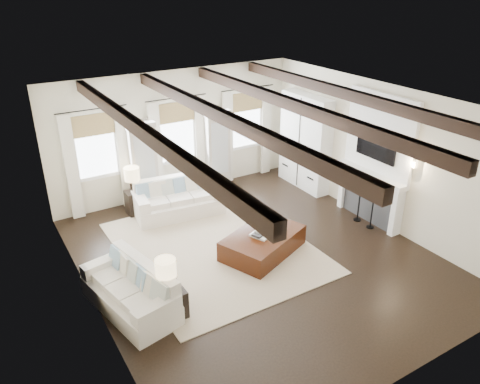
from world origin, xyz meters
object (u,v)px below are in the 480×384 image
side_table_front (168,303)px  side_table_back (135,203)px  sofa_back (178,200)px  ottoman (263,243)px  sofa_left (133,291)px

side_table_front → side_table_back: (0.81, 3.86, 0.03)m
sofa_back → ottoman: sofa_back is taller
sofa_back → sofa_left: (-2.13, -2.84, -0.02)m
sofa_back → side_table_back: size_ratio=3.63×
sofa_left → sofa_back: bearing=53.2°
sofa_back → side_table_front: size_ratio=4.08×
sofa_back → ottoman: (0.76, -2.54, -0.14)m
sofa_back → side_table_front: (-1.69, -3.35, -0.10)m
ottoman → side_table_front: (-2.46, -0.81, 0.04)m
sofa_left → ottoman: (2.89, 0.31, -0.12)m
sofa_back → sofa_left: sofa_back is taller
sofa_back → side_table_front: sofa_back is taller
sofa_left → side_table_front: 0.67m
sofa_left → ottoman: 2.91m
sofa_left → side_table_back: size_ratio=3.51×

